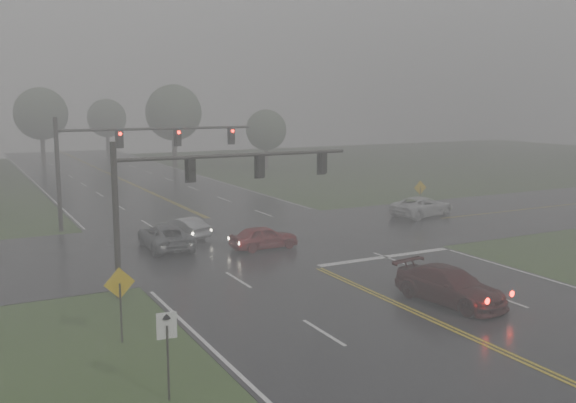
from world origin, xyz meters
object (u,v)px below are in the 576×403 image
car_grey (165,249)px  pickup_white (422,216)px  sedan_red (264,249)px  sedan_maroon (449,303)px  signal_gantry_far (123,149)px  sedan_silver (183,238)px  signal_gantry_near (193,185)px

car_grey → pickup_white: bearing=-174.5°
sedan_red → car_grey: 5.74m
sedan_maroon → signal_gantry_far: signal_gantry_far is taller
sedan_silver → signal_gantry_far: bearing=-90.0°
sedan_red → pickup_white: pickup_white is taller
sedan_red → sedan_maroon: bearing=-169.0°
sedan_red → signal_gantry_near: (-6.11, -5.45, 4.78)m
sedan_maroon → signal_gantry_far: bearing=99.4°
sedan_red → sedan_silver: (-3.23, 5.06, 0.00)m
pickup_white → signal_gantry_far: size_ratio=0.38×
sedan_silver → car_grey: (-1.83, -2.35, 0.00)m
signal_gantry_far → pickup_white: bearing=-18.5°
car_grey → signal_gantry_far: bearing=-86.4°
sedan_maroon → sedan_silver: sedan_maroon is taller
car_grey → pickup_white: pickup_white is taller
sedan_silver → signal_gantry_far: signal_gantry_far is taller
sedan_maroon → signal_gantry_near: bearing=130.8°
car_grey → signal_gantry_far: size_ratio=0.37×
sedan_maroon → pickup_white: 20.94m
pickup_white → sedan_silver: bearing=75.7°
signal_gantry_near → sedan_silver: bearing=74.7°
sedan_red → pickup_white: 15.57m
sedan_silver → pickup_white: size_ratio=0.76×
sedan_silver → pickup_white: (18.26, -0.96, 0.00)m
sedan_maroon → sedan_red: (-2.64, 12.78, 0.00)m
sedan_red → car_grey: bearing=61.2°
sedan_maroon → car_grey: size_ratio=1.00×
sedan_red → car_grey: car_grey is taller
sedan_silver → signal_gantry_far: 8.16m
sedan_red → signal_gantry_far: size_ratio=0.29×
sedan_maroon → signal_gantry_near: signal_gantry_near is taller
signal_gantry_near → signal_gantry_far: 16.39m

